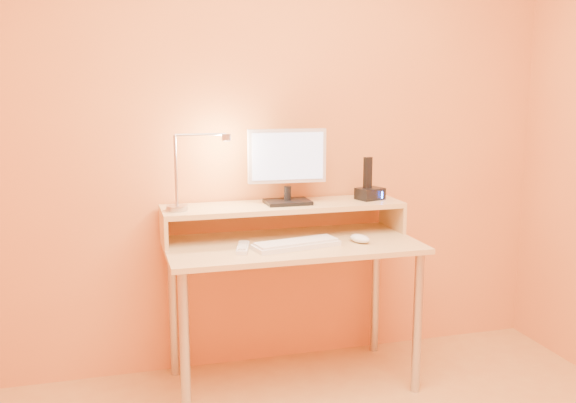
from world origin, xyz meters
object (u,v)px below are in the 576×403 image
object	(u,v)px
monitor_panel	(287,156)
remote_control	(243,248)
lamp_base	(177,208)
keyboard	(296,245)
mouse	(360,239)
phone_dock	(370,194)

from	to	relation	value
monitor_panel	remote_control	size ratio (longest dim) A/B	2.08
lamp_base	remote_control	world-z (taller)	lamp_base
monitor_panel	keyboard	distance (m)	0.47
mouse	lamp_base	bearing A→B (deg)	143.41
lamp_base	keyboard	size ratio (longest dim) A/B	0.24
mouse	remote_control	xyz separation A→B (m)	(-0.57, 0.02, -0.01)
monitor_panel	remote_control	xyz separation A→B (m)	(-0.27, -0.23, -0.39)
phone_dock	remote_control	distance (m)	0.77
keyboard	phone_dock	bearing A→B (deg)	16.81
phone_dock	keyboard	bearing A→B (deg)	-170.16
lamp_base	mouse	world-z (taller)	lamp_base
keyboard	remote_control	distance (m)	0.25
lamp_base	phone_dock	xyz separation A→B (m)	(0.99, 0.03, 0.02)
lamp_base	remote_control	bearing A→B (deg)	-35.15
lamp_base	keyboard	world-z (taller)	lamp_base
keyboard	monitor_panel	bearing A→B (deg)	72.99
remote_control	lamp_base	bearing A→B (deg)	160.82
lamp_base	keyboard	xyz separation A→B (m)	(0.52, -0.22, -0.16)
monitor_panel	lamp_base	world-z (taller)	monitor_panel
phone_dock	keyboard	xyz separation A→B (m)	(-0.47, -0.25, -0.18)
mouse	remote_control	bearing A→B (deg)	155.59
monitor_panel	remote_control	distance (m)	0.53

